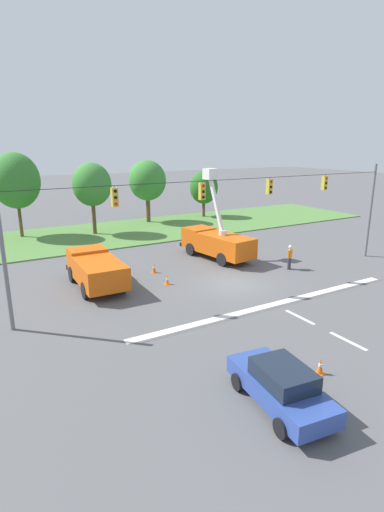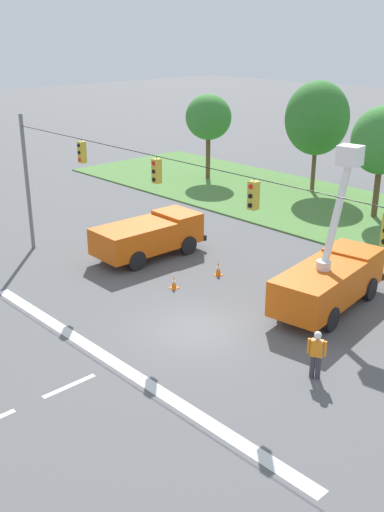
{
  "view_description": "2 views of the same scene",
  "coord_description": "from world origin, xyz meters",
  "px_view_note": "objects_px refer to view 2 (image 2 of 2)",
  "views": [
    {
      "loc": [
        -14.38,
        -19.52,
        8.63
      ],
      "look_at": [
        -2.45,
        0.95,
        1.96
      ],
      "focal_mm": 28.0,
      "sensor_mm": 36.0,
      "label": 1
    },
    {
      "loc": [
        15.35,
        -14.69,
        11.19
      ],
      "look_at": [
        -1.97,
        1.55,
        2.17
      ],
      "focal_mm": 42.0,
      "sensor_mm": 36.0,
      "label": 2
    }
  ],
  "objects_px": {
    "tree_centre": "(382,141)",
    "traffic_cone_mid_left": "(218,269)",
    "utility_truck_bucket_lift": "(330,278)",
    "road_worker": "(316,352)",
    "traffic_cone_mid_right": "(174,282)",
    "tree_west": "(317,118)",
    "utility_truck_support_near": "(149,235)",
    "tree_far_west": "(208,117)"
  },
  "relations": [
    {
      "from": "tree_far_west",
      "to": "tree_centre",
      "type": "relative_size",
      "value": 0.95
    },
    {
      "from": "tree_far_west",
      "to": "road_worker",
      "type": "relative_size",
      "value": 3.73
    },
    {
      "from": "utility_truck_support_near",
      "to": "road_worker",
      "type": "height_order",
      "value": "utility_truck_support_near"
    },
    {
      "from": "road_worker",
      "to": "traffic_cone_mid_left",
      "type": "bearing_deg",
      "value": 154.64
    },
    {
      "from": "tree_far_west",
      "to": "tree_west",
      "type": "bearing_deg",
      "value": 17.56
    },
    {
      "from": "utility_truck_bucket_lift",
      "to": "traffic_cone_mid_right",
      "type": "xyz_separation_m",
      "value": [
        -6.04,
        -3.47,
        -1.09
      ]
    },
    {
      "from": "tree_far_west",
      "to": "utility_truck_bucket_lift",
      "type": "distance_m",
      "value": 24.18
    },
    {
      "from": "utility_truck_support_near",
      "to": "traffic_cone_mid_left",
      "type": "distance_m",
      "value": 4.45
    },
    {
      "from": "tree_centre",
      "to": "utility_truck_support_near",
      "type": "xyz_separation_m",
      "value": [
        -4.4,
        -14.72,
        -3.7
      ]
    },
    {
      "from": "tree_centre",
      "to": "utility_truck_support_near",
      "type": "relative_size",
      "value": 1.16
    },
    {
      "from": "road_worker",
      "to": "traffic_cone_mid_right",
      "type": "relative_size",
      "value": 2.91
    },
    {
      "from": "tree_far_west",
      "to": "tree_west",
      "type": "relative_size",
      "value": 0.83
    },
    {
      "from": "tree_far_west",
      "to": "utility_truck_bucket_lift",
      "type": "xyz_separation_m",
      "value": [
        20.26,
        -12.73,
        -3.46
      ]
    },
    {
      "from": "road_worker",
      "to": "utility_truck_bucket_lift",
      "type": "bearing_deg",
      "value": 120.53
    },
    {
      "from": "utility_truck_bucket_lift",
      "to": "utility_truck_support_near",
      "type": "xyz_separation_m",
      "value": [
        -10.05,
        -1.63,
        -0.21
      ]
    },
    {
      "from": "tree_west",
      "to": "traffic_cone_mid_left",
      "type": "distance_m",
      "value": 18.09
    },
    {
      "from": "tree_centre",
      "to": "road_worker",
      "type": "bearing_deg",
      "value": -64.6
    },
    {
      "from": "tree_centre",
      "to": "traffic_cone_mid_left",
      "type": "distance_m",
      "value": 14.67
    },
    {
      "from": "utility_truck_support_near",
      "to": "road_worker",
      "type": "distance_m",
      "value": 13.41
    },
    {
      "from": "road_worker",
      "to": "utility_truck_support_near",
      "type": "bearing_deg",
      "value": 165.56
    },
    {
      "from": "tree_centre",
      "to": "road_worker",
      "type": "relative_size",
      "value": 3.93
    },
    {
      "from": "utility_truck_support_near",
      "to": "road_worker",
      "type": "bearing_deg",
      "value": -14.44
    },
    {
      "from": "utility_truck_bucket_lift",
      "to": "traffic_cone_mid_left",
      "type": "height_order",
      "value": "utility_truck_bucket_lift"
    },
    {
      "from": "tree_centre",
      "to": "utility_truck_bucket_lift",
      "type": "height_order",
      "value": "tree_centre"
    },
    {
      "from": "road_worker",
      "to": "traffic_cone_mid_right",
      "type": "distance_m",
      "value": 9.12
    },
    {
      "from": "tree_centre",
      "to": "traffic_cone_mid_left",
      "type": "xyz_separation_m",
      "value": [
        -0.1,
        -13.96,
        -4.53
      ]
    },
    {
      "from": "utility_truck_support_near",
      "to": "traffic_cone_mid_left",
      "type": "relative_size",
      "value": 8.73
    },
    {
      "from": "road_worker",
      "to": "traffic_cone_mid_left",
      "type": "relative_size",
      "value": 2.57
    },
    {
      "from": "utility_truck_bucket_lift",
      "to": "traffic_cone_mid_right",
      "type": "height_order",
      "value": "utility_truck_bucket_lift"
    },
    {
      "from": "tree_far_west",
      "to": "road_worker",
      "type": "xyz_separation_m",
      "value": [
        23.2,
        -17.7,
        -3.84
      ]
    },
    {
      "from": "tree_centre",
      "to": "road_worker",
      "type": "distance_m",
      "value": 20.37
    },
    {
      "from": "utility_truck_bucket_lift",
      "to": "traffic_cone_mid_left",
      "type": "bearing_deg",
      "value": -171.5
    },
    {
      "from": "traffic_cone_mid_left",
      "to": "tree_west",
      "type": "bearing_deg",
      "value": 111.33
    },
    {
      "from": "tree_west",
      "to": "road_worker",
      "type": "relative_size",
      "value": 4.48
    },
    {
      "from": "tree_far_west",
      "to": "traffic_cone_mid_right",
      "type": "relative_size",
      "value": 10.84
    },
    {
      "from": "tree_west",
      "to": "road_worker",
      "type": "bearing_deg",
      "value": -53.55
    },
    {
      "from": "tree_far_west",
      "to": "utility_truck_support_near",
      "type": "bearing_deg",
      "value": -54.58
    },
    {
      "from": "utility_truck_bucket_lift",
      "to": "traffic_cone_mid_left",
      "type": "relative_size",
      "value": 9.95
    },
    {
      "from": "tree_west",
      "to": "traffic_cone_mid_right",
      "type": "bearing_deg",
      "value": -72.22
    },
    {
      "from": "traffic_cone_mid_left",
      "to": "tree_centre",
      "type": "bearing_deg",
      "value": 89.6
    },
    {
      "from": "utility_truck_support_near",
      "to": "utility_truck_bucket_lift",
      "type": "bearing_deg",
      "value": 9.2
    },
    {
      "from": "traffic_cone_mid_left",
      "to": "road_worker",
      "type": "bearing_deg",
      "value": -25.36
    }
  ]
}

